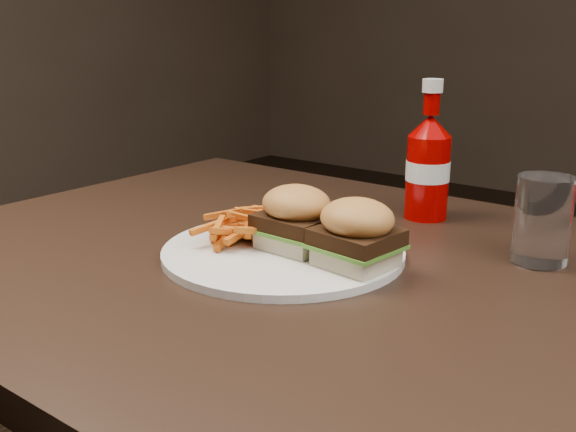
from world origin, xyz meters
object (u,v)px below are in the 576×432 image
Objects in this scene: dining_table at (347,284)px; tumbler at (543,219)px; plate at (283,252)px; ketchup_bottle at (427,179)px.

dining_table is 11.28× the size of tumbler.
dining_table is 0.09m from plate.
ketchup_bottle is at bearing 154.97° from tumbler.
tumbler is (0.17, 0.16, 0.08)m from dining_table.
dining_table is 0.27m from ketchup_bottle.
ketchup_bottle is 1.20× the size of tumbler.
ketchup_bottle is (0.06, 0.27, 0.06)m from plate.
tumbler reaches higher than dining_table.
tumbler is (0.26, 0.17, 0.05)m from plate.
dining_table is at bearing -136.61° from tumbler.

